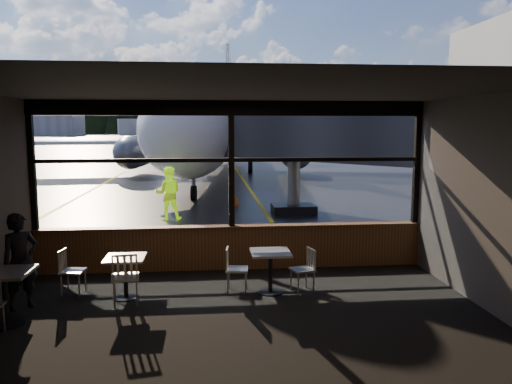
{
  "coord_description": "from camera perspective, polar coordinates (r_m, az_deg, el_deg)",
  "views": [
    {
      "loc": [
        -0.48,
        -10.22,
        2.97
      ],
      "look_at": [
        0.61,
        1.0,
        1.5
      ],
      "focal_mm": 35.0,
      "sensor_mm": 36.0,
      "label": 1
    }
  ],
  "objects": [
    {
      "name": "chair_near_e",
      "position": [
        9.17,
        5.33,
        -8.9
      ],
      "size": [
        0.53,
        0.53,
        0.8
      ],
      "primitive_type": null,
      "rotation": [
        0.0,
        0.0,
        1.84
      ],
      "color": "#ACA89B",
      "rests_on": "carpet_floor"
    },
    {
      "name": "jet_bridge",
      "position": [
        16.25,
        9.06,
        5.19
      ],
      "size": [
        8.85,
        10.81,
        4.72
      ],
      "primitive_type": null,
      "color": "#2D2C2F",
      "rests_on": "ground_plane"
    },
    {
      "name": "cafe_table_mid",
      "position": [
        9.08,
        -14.68,
        -9.46
      ],
      "size": [
        0.67,
        0.67,
        0.74
      ],
      "primitive_type": null,
      "color": "gray",
      "rests_on": "carpet_floor"
    },
    {
      "name": "chair_mid_s",
      "position": [
        8.76,
        -14.72,
        -9.44
      ],
      "size": [
        0.58,
        0.58,
        0.93
      ],
      "primitive_type": null,
      "rotation": [
        0.0,
        0.0,
        0.15
      ],
      "color": "beige",
      "rests_on": "carpet_floor"
    },
    {
      "name": "hangar_right",
      "position": [
        197.72,
        12.43,
        8.14
      ],
      "size": [
        50.0,
        20.0,
        12.0
      ],
      "primitive_type": null,
      "color": "silver",
      "rests_on": "ground_plane"
    },
    {
      "name": "hangar_mid",
      "position": [
        195.23,
        -5.42,
        8.0
      ],
      "size": [
        38.0,
        15.0,
        10.0
      ],
      "primitive_type": null,
      "color": "silver",
      "rests_on": "ground_plane"
    },
    {
      "name": "ground_plane",
      "position": [
        130.25,
        -5.32,
        6.1
      ],
      "size": [
        520.0,
        520.0,
        0.0
      ],
      "primitive_type": "plane",
      "color": "black",
      "rests_on": "ground"
    },
    {
      "name": "mullion_centre",
      "position": [
        10.26,
        -2.84,
        3.12
      ],
      "size": [
        0.12,
        0.12,
        2.6
      ],
      "primitive_type": "cube",
      "color": "black",
      "rests_on": "ground"
    },
    {
      "name": "airliner",
      "position": [
        31.87,
        -4.68,
        11.43
      ],
      "size": [
        31.57,
        36.67,
        10.41
      ],
      "primitive_type": null,
      "rotation": [
        0.0,
        0.0,
        -0.1
      ],
      "color": "white",
      "rests_on": "ground_plane"
    },
    {
      "name": "window_header",
      "position": [
        10.24,
        -2.88,
        9.55
      ],
      "size": [
        8.0,
        0.18,
        0.3
      ],
      "primitive_type": "cube",
      "color": "black",
      "rests_on": "ground"
    },
    {
      "name": "cafe_table_left",
      "position": [
        8.51,
        -26.69,
        -10.83
      ],
      "size": [
        0.76,
        0.76,
        0.84
      ],
      "primitive_type": null,
      "color": "gray",
      "rests_on": "carpet_floor"
    },
    {
      "name": "hangar_left",
      "position": [
        202.54,
        -25.81,
        7.42
      ],
      "size": [
        45.0,
        18.0,
        11.0
      ],
      "primitive_type": null,
      "color": "silver",
      "rests_on": "ground_plane"
    },
    {
      "name": "wall_back",
      "position": [
        4.42,
        0.9,
        -8.61
      ],
      "size": [
        8.0,
        0.04,
        3.5
      ],
      "primitive_type": "cube",
      "color": "#463F38",
      "rests_on": "ground"
    },
    {
      "name": "chair_near_w",
      "position": [
        9.12,
        -2.18,
        -8.87
      ],
      "size": [
        0.49,
        0.49,
        0.82
      ],
      "primitive_type": null,
      "rotation": [
        0.0,
        0.0,
        -1.68
      ],
      "color": "#B8B2A6",
      "rests_on": "carpet_floor"
    },
    {
      "name": "cone_nose",
      "position": [
        19.02,
        -2.43,
        -0.86
      ],
      "size": [
        0.33,
        0.33,
        0.46
      ],
      "primitive_type": "cone",
      "color": "#FF6808",
      "rests_on": "ground_plane"
    },
    {
      "name": "mullion_right",
      "position": [
        11.16,
        17.9,
        3.12
      ],
      "size": [
        0.12,
        0.12,
        2.6
      ],
      "primitive_type": "cube",
      "color": "black",
      "rests_on": "ground"
    },
    {
      "name": "ceiling",
      "position": [
        7.25,
        -1.77,
        11.61
      ],
      "size": [
        8.0,
        6.0,
        0.04
      ],
      "primitive_type": "cube",
      "color": "#38332D",
      "rests_on": "ground"
    },
    {
      "name": "fuel_tank_a",
      "position": [
        194.47,
        -14.35,
        7.22
      ],
      "size": [
        8.0,
        8.0,
        6.0
      ],
      "primitive_type": "cylinder",
      "color": "silver",
      "rests_on": "ground_plane"
    },
    {
      "name": "carpet_floor",
      "position": [
        7.82,
        -1.66,
        -14.83
      ],
      "size": [
        8.0,
        6.0,
        0.01
      ],
      "primitive_type": "cube",
      "color": "black",
      "rests_on": "ground"
    },
    {
      "name": "fuel_tank_b",
      "position": [
        193.21,
        -11.4,
        7.3
      ],
      "size": [
        8.0,
        8.0,
        6.0
      ],
      "primitive_type": "cylinder",
      "color": "silver",
      "rests_on": "ground_plane"
    },
    {
      "name": "passenger",
      "position": [
        9.05,
        -25.34,
        -7.19
      ],
      "size": [
        0.69,
        0.67,
        1.59
      ],
      "primitive_type": "imported",
      "rotation": [
        0.0,
        0.0,
        0.73
      ],
      "color": "black",
      "rests_on": "carpet_floor"
    },
    {
      "name": "fuel_tank_c",
      "position": [
        192.45,
        -8.41,
        7.37
      ],
      "size": [
        8.0,
        8.0,
        6.0
      ],
      "primitive_type": "cylinder",
      "color": "silver",
      "rests_on": "ground_plane"
    },
    {
      "name": "cafe_table_near",
      "position": [
        9.06,
        1.66,
        -9.16
      ],
      "size": [
        0.7,
        0.7,
        0.77
      ],
      "primitive_type": null,
      "color": "#A09993",
      "rests_on": "carpet_floor"
    },
    {
      "name": "window_transom",
      "position": [
        10.25,
        -2.84,
        3.67
      ],
      "size": [
        8.0,
        0.1,
        0.08
      ],
      "primitive_type": "cube",
      "color": "black",
      "rests_on": "ground"
    },
    {
      "name": "window_sill",
      "position": [
        10.54,
        -2.77,
        -6.42
      ],
      "size": [
        8.0,
        0.28,
        0.9
      ],
      "primitive_type": "cube",
      "color": "#57301A",
      "rests_on": "ground"
    },
    {
      "name": "mullion_left",
      "position": [
        10.82,
        -24.24,
        2.69
      ],
      "size": [
        0.12,
        0.12,
        2.6
      ],
      "primitive_type": "cube",
      "color": "black",
      "rests_on": "ground"
    },
    {
      "name": "ground_crew",
      "position": [
        16.24,
        -10.0,
        -0.15
      ],
      "size": [
        0.87,
        0.69,
        1.72
      ],
      "primitive_type": "imported",
      "rotation": [
        0.0,
        0.0,
        3.19
      ],
      "color": "#BFF219",
      "rests_on": "ground_plane"
    },
    {
      "name": "wall_right",
      "position": [
        8.58,
        26.02,
        -1.5
      ],
      "size": [
        0.04,
        6.0,
        3.5
      ],
      "primitive_type": "cube",
      "color": "#463F38",
      "rests_on": "ground"
    },
    {
      "name": "chair_mid_w",
      "position": [
        9.58,
        -20.19,
        -8.55
      ],
      "size": [
        0.49,
        0.49,
        0.82
      ],
      "primitive_type": null,
      "rotation": [
        0.0,
        0.0,
        -1.67
      ],
      "color": "#B1AB9F",
      "rests_on": "carpet_floor"
    },
    {
      "name": "treeline",
      "position": [
        220.24,
        -5.43,
        8.19
      ],
      "size": [
        360.0,
        3.0,
        12.0
      ],
      "primitive_type": "cube",
      "color": "black",
      "rests_on": "ground_plane"
    }
  ]
}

